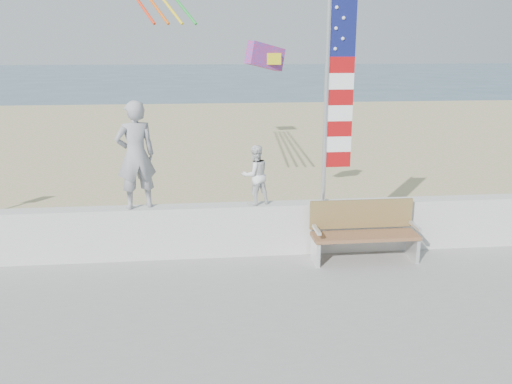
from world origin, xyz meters
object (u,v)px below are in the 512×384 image
Objects in this scene: bench at (364,230)px; flag at (334,91)px; adult at (136,155)px; child at (255,175)px.

bench is 2.40m from flag.
bench is 0.51× the size of flag.
adult reaches higher than bench.
adult is at bearing 173.17° from bench.
flag is at bearing 158.43° from child.
child is at bearing 160.25° from adult.
flag is (1.32, -0.00, 1.40)m from child.
bench is (1.81, -0.45, -0.91)m from child.
child reaches higher than bench.
flag is (-0.49, 0.45, 2.30)m from bench.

